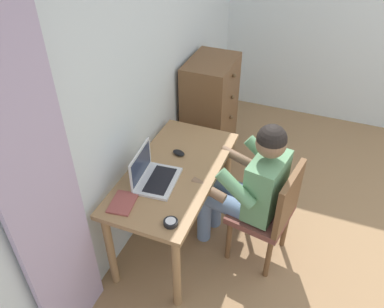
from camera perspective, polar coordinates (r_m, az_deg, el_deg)
wall_back at (r=2.79m, az=-8.36°, el=10.72°), size 4.80×0.05×2.50m
curtain_panel at (r=2.10m, az=-20.99°, el=-6.66°), size 0.49×0.03×2.21m
desk at (r=2.83m, az=-2.63°, el=-4.02°), size 1.21×0.61×0.72m
dresser at (r=3.75m, az=2.66°, el=6.09°), size 0.58×0.43×1.08m
chair at (r=2.84m, az=11.55°, el=-8.26°), size 0.48×0.47×0.87m
person_seated at (r=2.76m, az=8.50°, el=-4.32°), size 0.60×0.63×1.19m
laptop at (r=2.65m, az=-5.87°, el=-3.10°), size 0.36×0.28×0.24m
computer_mouse at (r=2.89m, az=-1.98°, el=0.18°), size 0.09×0.11×0.03m
desk_clock at (r=2.38m, az=-3.17°, el=-10.09°), size 0.09×0.09×0.03m
notebook_pad at (r=2.54m, az=-10.20°, el=-7.11°), size 0.23×0.18×0.01m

